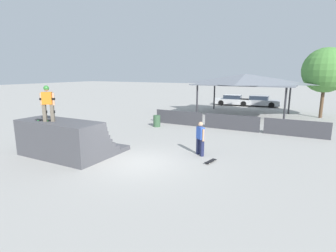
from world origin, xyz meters
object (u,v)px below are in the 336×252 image
parked_car_silver (260,101)px  skateboard_on_deck (45,120)px  parked_car_white (233,100)px  trash_bin (157,121)px  skateboard_on_ground (210,161)px  bystander_walking (200,137)px  tree_beside_pavilion (326,70)px  skater_on_deck (47,101)px

parked_car_silver → skateboard_on_deck: bearing=-104.8°
parked_car_white → trash_bin: bearing=-101.3°
skateboard_on_ground → parked_car_white: bearing=-157.2°
bystander_walking → parked_car_silver: 20.75m
trash_bin → tree_beside_pavilion: bearing=43.3°
bystander_walking → tree_beside_pavilion: size_ratio=0.27×
trash_bin → parked_car_silver: parked_car_silver is taller
parked_car_white → skateboard_on_ground: bearing=-83.2°
parked_car_white → parked_car_silver: (3.07, 0.36, 0.00)m
skater_on_deck → parked_car_white: bearing=51.5°
tree_beside_pavilion → parked_car_white: (-9.18, 5.26, -3.53)m
skateboard_on_deck → tree_beside_pavilion: bearing=43.6°
trash_bin → parked_car_white: bearing=83.8°
trash_bin → parked_car_white: 15.58m
skateboard_on_deck → parked_car_white: size_ratio=0.20×
skater_on_deck → skateboard_on_ground: size_ratio=2.06×
bystander_walking → trash_bin: 7.26m
skateboard_on_ground → skater_on_deck: bearing=-56.5°
bystander_walking → parked_car_silver: size_ratio=0.37×
skater_on_deck → skateboard_on_ground: skater_on_deck is taller
skateboard_on_ground → tree_beside_pavilion: bearing=174.4°
tree_beside_pavilion → trash_bin: 15.36m
skateboard_on_ground → trash_bin: 8.38m
skateboard_on_deck → parked_car_white: 24.21m
trash_bin → bystander_walking: bearing=-42.5°
tree_beside_pavilion → parked_car_silver: 9.02m
bystander_walking → skater_on_deck: bearing=70.1°
skateboard_on_deck → skateboard_on_ground: bearing=7.7°
skateboard_on_deck → tree_beside_pavilion: size_ratio=0.14×
skateboard_on_deck → trash_bin: bearing=69.0°
tree_beside_pavilion → trash_bin: tree_beside_pavilion is taller
bystander_walking → tree_beside_pavilion: tree_beside_pavilion is taller
skater_on_deck → parked_car_silver: bearing=44.6°
trash_bin → skateboard_on_deck: bearing=-96.9°
skater_on_deck → parked_car_white: skater_on_deck is taller
trash_bin → parked_car_white: (1.68, 15.48, 0.18)m
skater_on_deck → parked_car_silver: (5.45, 24.40, -2.09)m
skateboard_on_deck → skater_on_deck: bearing=-15.3°
skater_on_deck → skateboard_on_ground: 7.88m
skater_on_deck → bystander_walking: bearing=-1.6°
bystander_walking → skateboard_on_ground: bystander_walking is taller
parked_car_silver → trash_bin: bearing=-108.1°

